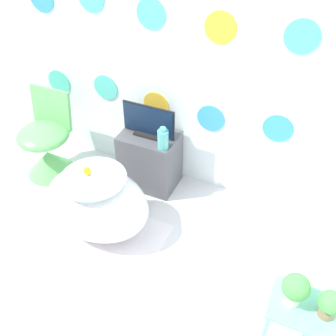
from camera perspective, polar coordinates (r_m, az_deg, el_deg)
name	(u,v)px	position (r m, az deg, el deg)	size (l,w,h in m)	color
ground_plane	(58,304)	(3.02, -15.68, -18.45)	(12.00, 12.00, 0.00)	silver
wall_back_dotted	(155,39)	(3.22, -1.87, 18.15)	(4.73, 0.05, 2.60)	white
rug	(100,236)	(3.32, -9.78, -9.68)	(1.02, 0.70, 0.01)	silver
bathtub	(97,203)	(3.17, -10.23, -5.03)	(0.86, 0.62, 0.57)	white
rubber_duck	(87,171)	(2.98, -11.69, -0.38)	(0.06, 0.07, 0.07)	yellow
chair	(47,148)	(3.85, -17.13, 2.80)	(0.48, 0.48, 0.81)	#66C166
tv_cabinet	(150,159)	(3.56, -2.64, 1.24)	(0.49, 0.36, 0.55)	#4C4C51
tv	(149,123)	(3.32, -2.84, 6.61)	(0.47, 0.12, 0.29)	black
vase	(163,139)	(3.19, -0.74, 4.23)	(0.09, 0.09, 0.20)	#51B2AD
side_table	(304,315)	(2.61, 19.18, -19.55)	(0.43, 0.31, 0.42)	#72D8B7
potted_plant_left	(296,289)	(2.42, 18.02, -16.34)	(0.16, 0.16, 0.24)	beige
potted_plant_right	(330,304)	(2.47, 22.47, -17.78)	(0.14, 0.14, 0.20)	#8C6B4C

